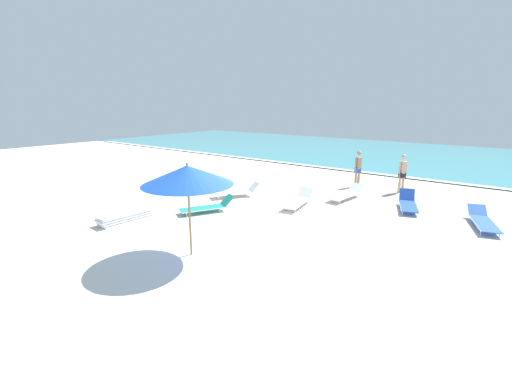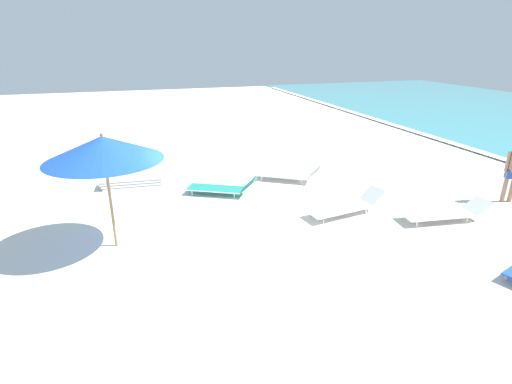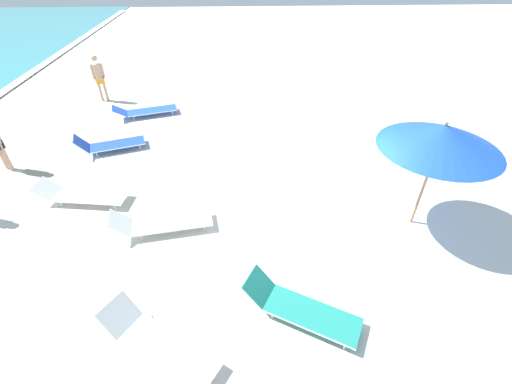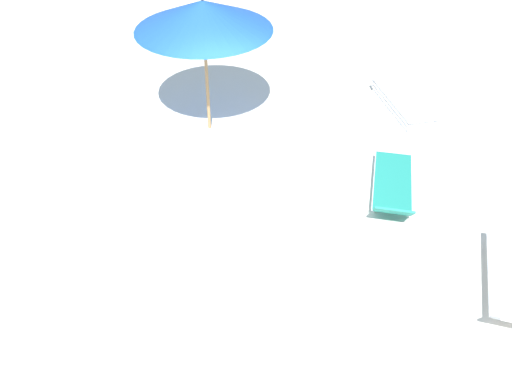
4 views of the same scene
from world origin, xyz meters
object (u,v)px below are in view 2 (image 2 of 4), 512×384
object	(u,v)px
sun_lounger_under_umbrella	(347,206)
sun_lounger_near_water_right	(290,174)
beach_umbrella	(103,149)
sun_lounger_mid_beach_solo	(445,213)
sun_lounger_mid_beach_pair_a	(223,188)
lounger_stack	(133,181)

from	to	relation	value
sun_lounger_under_umbrella	sun_lounger_near_water_right	world-z (taller)	sun_lounger_near_water_right
sun_lounger_under_umbrella	sun_lounger_near_water_right	bearing A→B (deg)	179.20
beach_umbrella	sun_lounger_mid_beach_solo	bearing A→B (deg)	81.86
sun_lounger_under_umbrella	sun_lounger_mid_beach_pair_a	bearing A→B (deg)	-139.32
sun_lounger_under_umbrella	sun_lounger_near_water_right	size ratio (longest dim) A/B	1.10
sun_lounger_near_water_right	sun_lounger_mid_beach_solo	distance (m)	4.78
beach_umbrella	sun_lounger_under_umbrella	world-z (taller)	beach_umbrella
sun_lounger_near_water_right	sun_lounger_mid_beach_solo	xyz separation A→B (m)	(4.01, 2.59, -0.01)
lounger_stack	sun_lounger_near_water_right	world-z (taller)	sun_lounger_near_water_right
sun_lounger_near_water_right	sun_lounger_mid_beach_pair_a	distance (m)	2.41
beach_umbrella	sun_lounger_near_water_right	distance (m)	6.38
sun_lounger_under_umbrella	sun_lounger_mid_beach_solo	bearing A→B (deg)	53.18
lounger_stack	beach_umbrella	bearing A→B (deg)	-2.38
lounger_stack	sun_lounger_mid_beach_pair_a	world-z (taller)	sun_lounger_mid_beach_pair_a
beach_umbrella	lounger_stack	size ratio (longest dim) A/B	1.30
sun_lounger_under_umbrella	sun_lounger_mid_beach_pair_a	size ratio (longest dim) A/B	1.08
beach_umbrella	sun_lounger_under_umbrella	xyz separation A→B (m)	(0.00, 5.76, -2.01)
sun_lounger_near_water_right	sun_lounger_mid_beach_solo	world-z (taller)	sun_lounger_near_water_right
sun_lounger_under_umbrella	sun_lounger_mid_beach_solo	world-z (taller)	sun_lounger_under_umbrella
beach_umbrella	sun_lounger_mid_beach_solo	size ratio (longest dim) A/B	1.12
sun_lounger_under_umbrella	sun_lounger_mid_beach_pair_a	xyz separation A→B (m)	(-2.34, -2.78, 0.00)
sun_lounger_under_umbrella	sun_lounger_near_water_right	distance (m)	2.91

